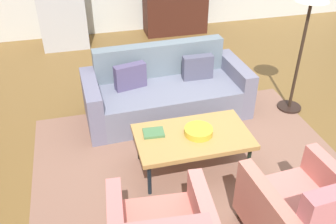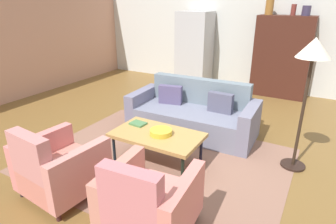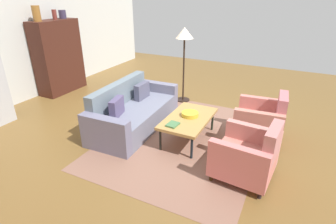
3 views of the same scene
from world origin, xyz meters
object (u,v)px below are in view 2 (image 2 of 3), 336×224
(coffee_table, at_px, (157,136))
(fruit_bowl, at_px, (161,132))
(vase_small, at_px, (306,11))
(vase_round, at_px, (294,10))
(armchair_left, at_px, (57,169))
(book_stack, at_px, (138,124))
(couch, at_px, (194,115))
(armchair_right, at_px, (147,205))
(floor_lamp, at_px, (312,61))
(cabinet, at_px, (282,57))
(refrigerator, at_px, (194,49))
(vase_tall, at_px, (270,7))

(coffee_table, xyz_separation_m, fruit_bowl, (0.06, 0.00, 0.07))
(vase_small, bearing_deg, fruit_bowl, -106.61)
(vase_round, bearing_deg, vase_small, 0.00)
(armchair_left, bearing_deg, book_stack, 85.74)
(coffee_table, bearing_deg, couch, 90.15)
(armchair_right, height_order, fruit_bowl, armchair_right)
(fruit_bowl, bearing_deg, couch, 93.04)
(book_stack, bearing_deg, armchair_right, -52.15)
(fruit_bowl, bearing_deg, vase_small, 73.39)
(armchair_right, xyz_separation_m, floor_lamp, (1.06, 1.98, 1.10))
(armchair_left, height_order, floor_lamp, floor_lamp)
(book_stack, distance_m, cabinet, 4.07)
(armchair_left, bearing_deg, vase_small, 75.33)
(book_stack, distance_m, refrigerator, 3.86)
(coffee_table, relative_size, vase_tall, 3.51)
(coffee_table, xyz_separation_m, armchair_right, (0.60, -1.17, -0.06))
(armchair_left, xyz_separation_m, book_stack, (0.21, 1.28, 0.11))
(floor_lamp, bearing_deg, vase_round, 102.13)
(couch, relative_size, vase_tall, 6.24)
(vase_small, distance_m, refrigerator, 2.66)
(vase_tall, bearing_deg, armchair_left, -102.08)
(armchair_right, bearing_deg, couch, 100.18)
(armchair_left, bearing_deg, couch, 80.78)
(cabinet, bearing_deg, vase_round, -2.71)
(fruit_bowl, bearing_deg, floor_lamp, 27.04)
(couch, relative_size, fruit_bowl, 7.13)
(cabinet, bearing_deg, fruit_bowl, -101.84)
(vase_round, xyz_separation_m, floor_lamp, (0.67, -3.13, -0.47))
(refrigerator, bearing_deg, vase_round, 2.57)
(armchair_right, relative_size, floor_lamp, 0.51)
(vase_tall, bearing_deg, refrigerator, -176.68)
(floor_lamp, bearing_deg, armchair_left, -138.83)
(book_stack, height_order, vase_small, vase_small)
(cabinet, distance_m, refrigerator, 2.12)
(coffee_table, bearing_deg, vase_round, 75.95)
(couch, height_order, vase_tall, vase_tall)
(cabinet, xyz_separation_m, refrigerator, (-2.12, -0.10, 0.03))
(vase_tall, relative_size, vase_small, 1.69)
(armchair_left, height_order, cabinet, cabinet)
(book_stack, bearing_deg, couch, 69.95)
(vase_round, bearing_deg, armchair_right, -94.29)
(armchair_left, xyz_separation_m, refrigerator, (-0.63, 5.02, 0.58))
(book_stack, distance_m, vase_tall, 4.22)
(couch, distance_m, vase_round, 3.36)
(cabinet, height_order, floor_lamp, cabinet)
(armchair_left, xyz_separation_m, armchair_right, (1.21, -0.00, 0.00))
(refrigerator, bearing_deg, vase_small, 2.31)
(floor_lamp, bearing_deg, cabinet, 103.84)
(couch, bearing_deg, cabinet, -109.95)
(cabinet, relative_size, vase_tall, 5.27)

